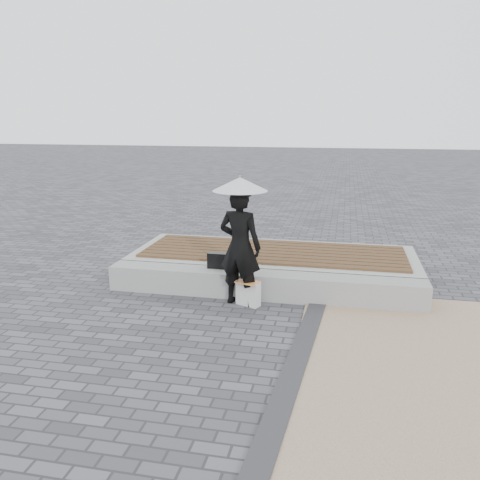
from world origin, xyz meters
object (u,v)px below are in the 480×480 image
(woman, at_px, (240,247))
(canvas_tote, at_px, (248,293))
(handbag, at_px, (219,261))
(parasol, at_px, (240,184))
(seating_ledge, at_px, (262,285))

(woman, xyz_separation_m, canvas_tote, (0.14, -0.04, -0.71))
(canvas_tote, bearing_deg, handbag, 162.91)
(handbag, height_order, canvas_tote, handbag)
(handbag, bearing_deg, parasol, -44.94)
(seating_ledge, relative_size, woman, 2.79)
(handbag, bearing_deg, seating_ledge, -6.82)
(woman, distance_m, canvas_tote, 0.72)
(woman, bearing_deg, handbag, -32.64)
(seating_ledge, bearing_deg, woman, -128.62)
(woman, relative_size, parasol, 1.75)
(seating_ledge, height_order, handbag, handbag)
(parasol, xyz_separation_m, handbag, (-0.44, 0.45, -1.30))
(seating_ledge, height_order, parasol, parasol)
(seating_ledge, xyz_separation_m, woman, (-0.29, -0.36, 0.70))
(seating_ledge, relative_size, canvas_tote, 13.19)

